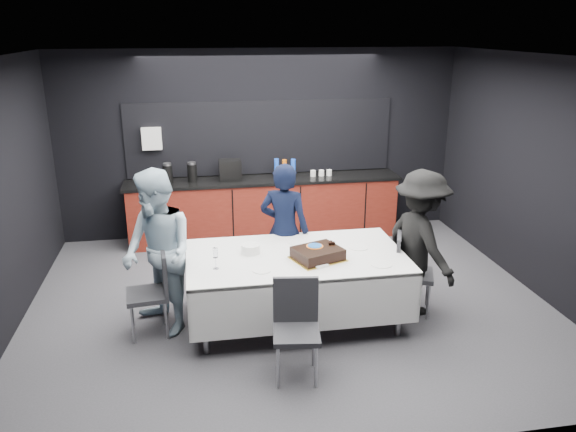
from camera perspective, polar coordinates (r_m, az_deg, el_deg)
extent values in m
plane|color=#45454A|center=(6.69, 0.15, -8.82)|extent=(6.00, 6.00, 0.00)
cube|color=white|center=(5.94, 0.17, 15.88)|extent=(6.00, 5.00, 0.04)
cube|color=black|center=(8.57, -2.77, 7.32)|extent=(6.00, 0.04, 2.80)
cube|color=black|center=(3.89, 6.63, -7.28)|extent=(6.00, 0.04, 2.80)
cube|color=black|center=(7.30, 24.09, 3.65)|extent=(0.04, 5.00, 2.80)
cube|color=#5A160E|center=(8.53, -2.42, 0.66)|extent=(4.00, 0.60, 0.90)
cube|color=black|center=(8.39, -2.46, 3.71)|extent=(4.10, 0.64, 0.04)
cube|color=black|center=(8.54, -2.77, 7.95)|extent=(4.00, 0.03, 1.10)
cube|color=white|center=(8.43, -13.67, 7.66)|extent=(0.28, 0.12, 0.32)
cylinder|color=black|center=(8.30, -12.13, 4.20)|extent=(0.14, 0.14, 0.26)
cylinder|color=black|center=(8.29, -9.71, 4.34)|extent=(0.14, 0.14, 0.26)
cube|color=black|center=(8.31, -5.91, 4.67)|extent=(0.32, 0.24, 0.30)
cylinder|color=blue|center=(8.43, -1.17, 4.91)|extent=(0.07, 0.07, 0.28)
cylinder|color=orange|center=(8.45, -0.36, 4.88)|extent=(0.07, 0.07, 0.26)
cylinder|color=blue|center=(8.40, 0.53, 4.86)|extent=(0.07, 0.07, 0.28)
cylinder|color=white|center=(8.50, 2.56, 4.35)|extent=(0.08, 0.08, 0.09)
cylinder|color=white|center=(8.53, 3.42, 4.39)|extent=(0.08, 0.08, 0.09)
cylinder|color=white|center=(8.56, 4.20, 4.42)|extent=(0.08, 0.08, 0.09)
cylinder|color=#99999E|center=(8.27, -12.20, 5.17)|extent=(0.12, 0.12, 0.03)
cylinder|color=#99999E|center=(8.26, -9.76, 5.31)|extent=(0.12, 0.12, 0.03)
cylinder|color=#99999E|center=(5.64, -8.43, -10.33)|extent=(0.06, 0.06, 0.75)
cylinder|color=#99999E|center=(6.54, -8.72, -6.10)|extent=(0.06, 0.06, 0.75)
cylinder|color=#99999E|center=(6.00, 11.25, -8.64)|extent=(0.06, 0.06, 0.75)
cylinder|color=#99999E|center=(6.84, 8.31, -4.89)|extent=(0.06, 0.06, 0.75)
cube|color=silver|center=(6.01, 0.82, -4.13)|extent=(2.32, 1.32, 0.04)
cube|color=silver|center=(5.55, 2.06, -9.23)|extent=(2.32, 0.02, 0.55)
cube|color=silver|center=(6.70, -0.22, -4.09)|extent=(2.32, 0.02, 0.55)
cube|color=silver|center=(6.03, -10.07, -7.12)|extent=(0.02, 1.32, 0.55)
cube|color=silver|center=(6.42, 11.00, -5.55)|extent=(0.02, 1.32, 0.55)
cube|color=gold|center=(5.89, 3.03, -4.37)|extent=(0.61, 0.56, 0.01)
cube|color=black|center=(5.87, 3.04, -3.86)|extent=(0.57, 0.51, 0.10)
cube|color=black|center=(5.85, 3.05, -3.34)|extent=(0.57, 0.51, 0.01)
cylinder|color=orange|center=(5.90, 2.73, -3.07)|extent=(0.18, 0.18, 0.00)
cylinder|color=#1755AC|center=(5.90, 2.73, -3.03)|extent=(0.15, 0.15, 0.01)
sphere|color=black|center=(5.99, 4.48, -2.59)|extent=(0.04, 0.04, 0.04)
sphere|color=black|center=(5.96, 4.76, -2.71)|extent=(0.04, 0.04, 0.04)
sphere|color=black|center=(5.95, 4.39, -2.74)|extent=(0.04, 0.04, 0.04)
cylinder|color=white|center=(6.05, -3.83, -3.32)|extent=(0.20, 0.20, 0.10)
cylinder|color=white|center=(5.63, -2.68, -5.52)|extent=(0.19, 0.19, 0.01)
cylinder|color=white|center=(6.24, 7.17, -3.16)|extent=(0.21, 0.21, 0.01)
cylinder|color=white|center=(5.85, 9.46, -4.83)|extent=(0.22, 0.22, 0.01)
cylinder|color=white|center=(6.35, 0.84, -2.62)|extent=(0.20, 0.20, 0.01)
cube|color=white|center=(5.72, 3.37, -5.06)|extent=(0.16, 0.13, 0.02)
cylinder|color=white|center=(5.71, -7.34, -5.32)|extent=(0.06, 0.06, 0.00)
cylinder|color=white|center=(5.69, -7.36, -4.75)|extent=(0.01, 0.01, 0.12)
cylinder|color=white|center=(5.65, -7.41, -3.73)|extent=(0.05, 0.05, 0.10)
cube|color=#2B2C30|center=(6.06, -14.12, -7.77)|extent=(0.46, 0.46, 0.05)
cube|color=#2B2C30|center=(5.96, -12.48, -5.44)|extent=(0.09, 0.42, 0.45)
cylinder|color=#99999E|center=(6.32, -15.58, -9.10)|extent=(0.03, 0.03, 0.44)
cylinder|color=#99999E|center=(6.02, -15.51, -10.58)|extent=(0.03, 0.03, 0.44)
cylinder|color=#99999E|center=(6.32, -12.47, -8.82)|extent=(0.03, 0.03, 0.44)
cylinder|color=#99999E|center=(6.02, -12.23, -10.28)|extent=(0.03, 0.03, 0.44)
cube|color=#2B2C30|center=(6.49, 12.67, -5.82)|extent=(0.55, 0.55, 0.05)
cube|color=#2B2C30|center=(6.39, 11.12, -3.66)|extent=(0.19, 0.41, 0.45)
cylinder|color=#99999E|center=(6.44, 14.05, -8.39)|extent=(0.03, 0.03, 0.44)
cylinder|color=#99999E|center=(6.75, 13.98, -7.09)|extent=(0.03, 0.03, 0.44)
cylinder|color=#99999E|center=(6.43, 11.00, -8.20)|extent=(0.03, 0.03, 0.44)
cylinder|color=#99999E|center=(6.74, 11.07, -6.91)|extent=(0.03, 0.03, 0.44)
cube|color=#2B2C30|center=(5.20, 0.86, -11.89)|extent=(0.48, 0.48, 0.05)
cube|color=#2B2C30|center=(5.24, 0.78, -8.48)|extent=(0.42, 0.10, 0.45)
cylinder|color=#99999E|center=(5.17, -1.02, -15.07)|extent=(0.03, 0.03, 0.44)
cylinder|color=#99999E|center=(5.19, 2.88, -14.99)|extent=(0.03, 0.03, 0.44)
cylinder|color=#99999E|center=(5.46, -1.07, -13.08)|extent=(0.03, 0.03, 0.44)
cylinder|color=#99999E|center=(5.47, 2.59, -13.01)|extent=(0.03, 0.03, 0.44)
imported|color=black|center=(6.62, -0.37, -1.46)|extent=(0.70, 0.60, 1.62)
imported|color=#A0B9CA|center=(5.94, -13.07, -3.71)|extent=(1.00, 1.07, 1.76)
imported|color=black|center=(6.37, 13.26, -2.69)|extent=(0.86, 1.18, 1.65)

